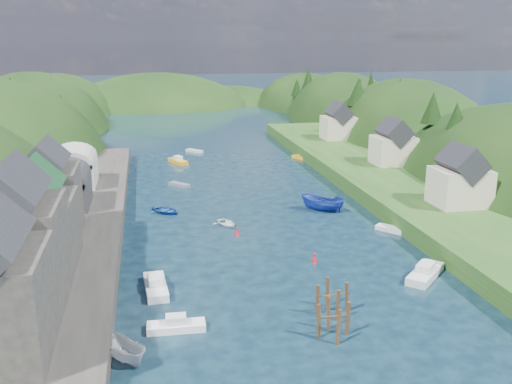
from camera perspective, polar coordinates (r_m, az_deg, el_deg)
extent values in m
plane|color=black|center=(100.16, -2.42, 1.04)|extent=(600.00, 600.00, 0.00)
ellipsoid|color=black|center=(170.07, -21.21, 3.03)|extent=(44.00, 75.56, 48.19)
ellipsoid|color=black|center=(210.62, -19.37, 5.83)|extent=(44.00, 75.56, 39.00)
ellipsoid|color=black|center=(138.82, 14.67, 1.01)|extent=(36.00, 75.56, 48.00)
ellipsoid|color=black|center=(177.44, 8.74, 4.58)|extent=(36.00, 75.56, 44.49)
ellipsoid|color=black|center=(216.64, 5.02, 7.01)|extent=(36.00, 75.56, 36.00)
ellipsoid|color=black|center=(218.81, -9.81, 5.95)|extent=(80.00, 60.00, 44.00)
ellipsoid|color=black|center=(231.25, -2.87, 6.14)|extent=(70.00, 56.00, 36.00)
cone|color=black|center=(124.21, -23.22, 8.85)|extent=(4.34, 4.34, 7.46)
cone|color=black|center=(130.62, -22.67, 7.02)|extent=(5.28, 5.28, 5.29)
cone|color=black|center=(142.50, -22.82, 9.02)|extent=(4.77, 4.77, 5.87)
cone|color=black|center=(148.86, -18.90, 8.26)|extent=(4.07, 4.07, 5.05)
cone|color=black|center=(167.34, -19.74, 9.54)|extent=(4.56, 4.56, 9.49)
cone|color=black|center=(175.72, -20.98, 8.88)|extent=(4.75, 4.75, 5.46)
cone|color=black|center=(187.55, -18.42, 9.70)|extent=(4.27, 4.27, 7.08)
cone|color=black|center=(99.84, 19.32, 6.31)|extent=(5.29, 5.29, 7.76)
cone|color=black|center=(107.81, 17.25, 8.07)|extent=(4.07, 4.07, 5.72)
cone|color=black|center=(118.84, 17.57, 6.65)|extent=(3.40, 3.40, 5.94)
cone|color=black|center=(132.63, 14.14, 9.13)|extent=(4.94, 4.94, 8.87)
cone|color=black|center=(136.94, 10.17, 9.85)|extent=(5.25, 5.25, 6.34)
cone|color=black|center=(146.13, 11.39, 10.28)|extent=(3.36, 3.36, 8.33)
cone|color=black|center=(161.11, 10.32, 10.00)|extent=(4.57, 4.57, 6.63)
cone|color=black|center=(174.68, 7.30, 9.98)|extent=(3.59, 3.59, 5.83)
cone|color=black|center=(184.53, 5.25, 11.26)|extent=(4.14, 4.14, 6.63)
cone|color=black|center=(190.99, 4.10, 10.42)|extent=(3.83, 3.83, 5.83)
cube|color=#2D2B28|center=(70.74, -18.21, -5.01)|extent=(12.00, 110.00, 2.00)
cube|color=#234719|center=(71.94, -23.77, -5.01)|extent=(12.00, 110.00, 2.50)
cube|color=#2D2B28|center=(53.50, -22.91, -5.75)|extent=(8.00, 9.00, 9.00)
cube|color=black|center=(51.91, -23.52, -0.10)|extent=(5.88, 9.36, 5.88)
cube|color=#2D2B28|center=(62.15, -21.22, -3.69)|extent=(8.00, 9.00, 7.00)
cube|color=#1E592D|center=(60.93, -21.62, 0.28)|extent=(5.88, 9.36, 5.88)
cube|color=#2D2B28|center=(70.49, -20.06, -0.97)|extent=(7.00, 8.00, 8.00)
cube|color=black|center=(69.37, -20.42, 2.87)|extent=(5.15, 8.32, 5.15)
cube|color=#2D2D30|center=(82.46, -18.73, -0.02)|extent=(7.00, 9.00, 4.00)
cylinder|color=#2D2D30|center=(81.98, -18.85, 1.33)|extent=(7.00, 9.00, 7.00)
cube|color=#B2B2A8|center=(94.02, -17.83, 1.88)|extent=(7.00, 9.00, 4.00)
cylinder|color=#B2B2A8|center=(93.60, -17.93, 3.07)|extent=(7.00, 9.00, 7.00)
cube|color=#234719|center=(97.49, 13.18, 0.98)|extent=(16.00, 120.00, 2.40)
cube|color=beige|center=(82.06, 19.69, 0.48)|extent=(7.00, 6.00, 5.00)
cube|color=black|center=(81.32, 19.90, 2.75)|extent=(5.15, 6.24, 5.15)
cube|color=beige|center=(105.43, 13.54, 4.08)|extent=(7.00, 6.00, 5.00)
cube|color=black|center=(104.86, 13.65, 5.87)|extent=(5.15, 6.24, 5.15)
cube|color=beige|center=(129.75, 8.23, 6.38)|extent=(7.00, 6.00, 5.00)
cube|color=black|center=(129.29, 8.29, 7.85)|extent=(5.15, 6.24, 5.15)
cylinder|color=#382314|center=(50.16, 9.15, -12.68)|extent=(0.32, 0.32, 3.68)
cylinder|color=#382314|center=(50.83, 7.27, -12.21)|extent=(0.32, 0.32, 3.68)
cylinder|color=#382314|center=(49.40, 6.31, -13.03)|extent=(0.32, 0.32, 3.68)
cylinder|color=#382314|center=(48.71, 8.23, -13.54)|extent=(0.32, 0.32, 3.68)
cylinder|color=#382314|center=(49.48, 7.77, -12.24)|extent=(3.05, 0.16, 0.16)
cylinder|color=#382314|center=(54.01, 9.08, -10.61)|extent=(0.32, 0.32, 3.57)
cylinder|color=#382314|center=(54.78, 7.16, -10.14)|extent=(0.32, 0.32, 3.57)
cylinder|color=#382314|center=(53.17, 6.15, -10.93)|extent=(0.32, 0.32, 3.57)
cylinder|color=#382314|center=(52.37, 8.13, -11.43)|extent=(0.32, 0.32, 3.57)
cylinder|color=#382314|center=(53.32, 7.65, -10.20)|extent=(3.41, 0.16, 0.16)
cone|color=#B30E1B|center=(64.96, 5.87, -6.63)|extent=(0.70, 0.70, 0.90)
sphere|color=#B30E1B|center=(64.78, 5.88, -6.21)|extent=(0.30, 0.30, 0.30)
cone|color=#B30E1B|center=(73.13, -1.91, -4.01)|extent=(0.70, 0.70, 0.90)
sphere|color=#B30E1B|center=(72.97, -1.91, -3.64)|extent=(0.30, 0.30, 0.30)
imported|color=silver|center=(47.39, -13.06, -15.23)|extent=(4.55, 5.32, 1.99)
cube|color=silver|center=(63.31, 16.56, -7.86)|extent=(6.05, 6.06, 0.90)
cube|color=silver|center=(62.99, 16.62, -7.15)|extent=(2.64, 2.64, 0.70)
imported|color=#1C379A|center=(83.43, 6.62, -1.19)|extent=(6.72, 5.59, 2.49)
cube|color=white|center=(51.17, -7.98, -13.20)|extent=(5.08, 1.85, 0.70)
cube|color=silver|center=(50.82, -8.01, -12.47)|extent=(1.80, 1.23, 0.70)
cube|color=orange|center=(115.78, -7.79, 3.04)|extent=(3.88, 5.82, 0.78)
cube|color=silver|center=(115.62, -7.81, 3.42)|extent=(1.95, 2.29, 0.70)
imported|color=silver|center=(77.00, -2.95, -3.17)|extent=(3.96, 4.68, 0.83)
imported|color=navy|center=(83.32, -9.01, -1.84)|extent=(5.77, 5.91, 1.00)
cube|color=silver|center=(76.59, 13.55, -3.67)|extent=(4.05, 4.42, 0.63)
cube|color=silver|center=(58.64, -9.99, -9.35)|extent=(2.42, 6.30, 0.87)
cube|color=silver|center=(58.31, -10.02, -8.61)|extent=(1.56, 2.25, 0.70)
cube|color=slate|center=(97.81, -7.69, 0.72)|extent=(3.68, 3.91, 0.57)
cube|color=gold|center=(119.19, 4.49, 3.45)|extent=(3.10, 4.54, 0.61)
cube|color=silver|center=(126.60, -6.19, 4.10)|extent=(3.74, 3.93, 0.57)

